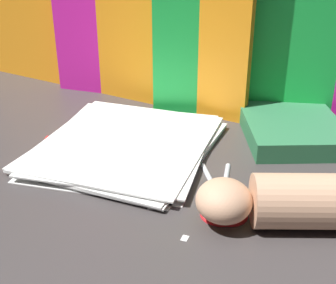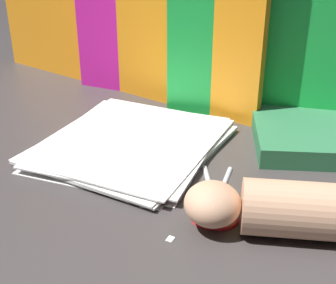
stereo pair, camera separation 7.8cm
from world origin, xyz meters
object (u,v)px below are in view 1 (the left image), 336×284
paper_stack (126,145)px  book_closed (292,128)px  scissors (222,203)px  hand_forearm (294,201)px

paper_stack → book_closed: book_closed is taller
scissors → hand_forearm: (0.10, -0.02, 0.04)m
paper_stack → book_closed: bearing=28.4°
book_closed → hand_forearm: 0.30m
book_closed → hand_forearm: (0.03, -0.30, 0.02)m
book_closed → scissors: size_ratio=1.44×
paper_stack → hand_forearm: 0.35m
paper_stack → scissors: paper_stack is taller
book_closed → scissors: book_closed is taller
paper_stack → book_closed: size_ratio=1.32×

